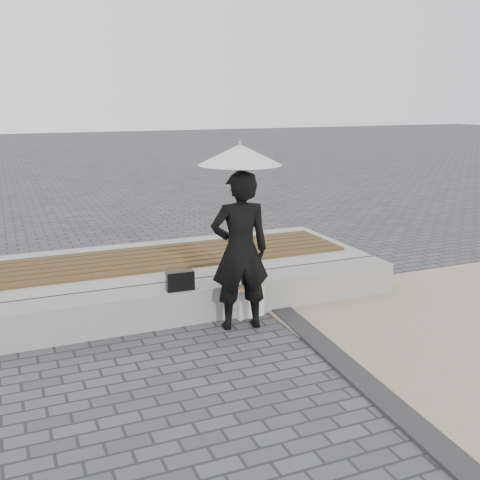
% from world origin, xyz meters
% --- Properties ---
extents(ground, '(80.00, 80.00, 0.00)m').
position_xyz_m(ground, '(0.00, 0.00, 0.00)').
color(ground, '#4A4B4F').
rests_on(ground, ground).
extents(edging_band, '(0.61, 5.20, 0.04)m').
position_xyz_m(edging_band, '(0.75, -0.50, 0.02)').
color(edging_band, '#2E2D30').
rests_on(edging_band, ground).
extents(seating_ledge, '(5.00, 0.45, 0.40)m').
position_xyz_m(seating_ledge, '(0.00, 1.60, 0.20)').
color(seating_ledge, gray).
rests_on(seating_ledge, ground).
extents(timber_platform, '(5.00, 2.00, 0.40)m').
position_xyz_m(timber_platform, '(0.00, 2.80, 0.20)').
color(timber_platform, '#A3A29D').
rests_on(timber_platform, ground).
extents(timber_decking, '(4.60, 1.20, 0.04)m').
position_xyz_m(timber_decking, '(0.00, 2.80, 0.42)').
color(timber_decking, brown).
rests_on(timber_decking, timber_platform).
extents(woman, '(0.70, 0.52, 1.76)m').
position_xyz_m(woman, '(0.24, 1.12, 0.88)').
color(woman, black).
rests_on(woman, ground).
extents(parasol, '(0.88, 0.88, 1.12)m').
position_xyz_m(parasol, '(0.24, 1.12, 1.92)').
color(parasol, '#B9B8BD').
rests_on(parasol, ground).
extents(handbag, '(0.31, 0.12, 0.22)m').
position_xyz_m(handbag, '(-0.34, 1.47, 0.51)').
color(handbag, black).
rests_on(handbag, seating_ledge).
extents(canvas_tote, '(0.35, 0.18, 0.35)m').
position_xyz_m(canvas_tote, '(0.46, 1.38, 0.18)').
color(canvas_tote, silver).
rests_on(canvas_tote, ground).
extents(magazine, '(0.28, 0.21, 0.01)m').
position_xyz_m(magazine, '(0.46, 1.33, 0.36)').
color(magazine, '#D33C47').
rests_on(magazine, canvas_tote).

